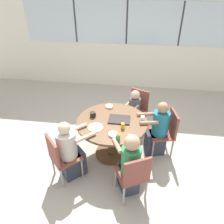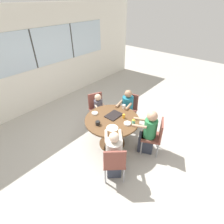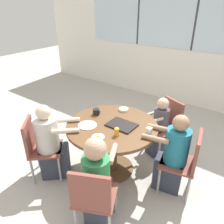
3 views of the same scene
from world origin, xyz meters
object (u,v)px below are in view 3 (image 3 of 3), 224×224
(person_woman_green_shirt, at_px, (97,184))
(person_toddler, at_px, (159,129))
(juice_glass, at_px, (117,132))
(chair_for_man_blue_shirt, at_px, (38,144))
(sippy_cup, at_px, (98,140))
(milk_carton_small, at_px, (149,131))
(chair_for_woman_green_shirt, at_px, (93,196))
(chair_for_man_teal_shirt, at_px, (187,159))
(bowl_cereal, at_px, (124,109))
(chair_for_toddler, at_px, (167,122))
(bowl_white_shallow, at_px, (98,138))
(person_man_teal_shirt, at_px, (172,157))
(coffee_mug, at_px, (96,112))
(person_man_blue_shirt, at_px, (51,145))

(person_woman_green_shirt, distance_m, person_toddler, 1.45)
(person_woman_green_shirt, xyz_separation_m, juice_glass, (-0.15, 0.55, 0.28))
(chair_for_man_blue_shirt, distance_m, sippy_cup, 0.92)
(milk_carton_small, bearing_deg, chair_for_woman_green_shirt, -94.69)
(chair_for_man_teal_shirt, relative_size, milk_carton_small, 8.31)
(bowl_cereal, bearing_deg, milk_carton_small, -31.25)
(chair_for_toddler, bearing_deg, person_toddler, 90.00)
(juice_glass, bearing_deg, chair_for_man_blue_shirt, -151.44)
(milk_carton_small, bearing_deg, chair_for_man_blue_shirt, -149.23)
(person_woman_green_shirt, distance_m, bowl_cereal, 1.25)
(bowl_white_shallow, bearing_deg, chair_for_woman_green_shirt, -55.34)
(bowl_white_shallow, height_order, bowl_cereal, same)
(juice_glass, relative_size, bowl_cereal, 0.69)
(person_man_teal_shirt, xyz_separation_m, coffee_mug, (-1.12, -0.07, 0.30))
(chair_for_toddler, xyz_separation_m, bowl_cereal, (-0.50, -0.45, 0.25))
(coffee_mug, distance_m, sippy_cup, 0.73)
(chair_for_man_blue_shirt, height_order, chair_for_toddler, same)
(sippy_cup, height_order, bowl_cereal, sippy_cup)
(person_woman_green_shirt, bearing_deg, chair_for_man_teal_shirt, 31.30)
(chair_for_man_blue_shirt, xyz_separation_m, person_toddler, (1.04, 1.38, -0.07))
(chair_for_man_teal_shirt, relative_size, coffee_mug, 8.59)
(person_woman_green_shirt, height_order, person_man_teal_shirt, person_woman_green_shirt)
(person_toddler, bearing_deg, person_man_teal_shirt, 152.83)
(chair_for_woman_green_shirt, bearing_deg, bowl_white_shallow, 98.86)
(sippy_cup, bearing_deg, chair_for_man_blue_shirt, -166.74)
(sippy_cup, bearing_deg, chair_for_man_teal_shirt, 39.45)
(chair_for_woman_green_shirt, xyz_separation_m, sippy_cup, (-0.27, 0.41, 0.30))
(person_man_teal_shirt, height_order, coffee_mug, person_man_teal_shirt)
(bowl_white_shallow, bearing_deg, bowl_cereal, 102.37)
(chair_for_woman_green_shirt, distance_m, bowl_cereal, 1.41)
(chair_for_man_blue_shirt, bearing_deg, juice_glass, 75.62)
(chair_for_woman_green_shirt, relative_size, person_man_blue_shirt, 0.81)
(chair_for_woman_green_shirt, relative_size, coffee_mug, 8.59)
(chair_for_toddler, distance_m, person_man_blue_shirt, 1.72)
(person_toddler, distance_m, bowl_white_shallow, 1.16)
(chair_for_woman_green_shirt, height_order, chair_for_man_teal_shirt, same)
(chair_for_toddler, relative_size, bowl_white_shallow, 5.79)
(person_toddler, bearing_deg, chair_for_man_blue_shirt, 77.79)
(coffee_mug, relative_size, milk_carton_small, 0.97)
(person_man_teal_shirt, height_order, bowl_cereal, person_man_teal_shirt)
(person_man_blue_shirt, height_order, sippy_cup, person_man_blue_shirt)
(person_man_blue_shirt, distance_m, coffee_mug, 0.74)
(chair_for_toddler, height_order, person_toddler, person_toddler)
(person_woman_green_shirt, relative_size, person_man_blue_shirt, 1.02)
(person_toddler, bearing_deg, sippy_cup, 105.68)
(chair_for_man_blue_shirt, height_order, coffee_mug, chair_for_man_blue_shirt)
(juice_glass, bearing_deg, person_toddler, 80.98)
(chair_for_man_blue_shirt, bearing_deg, person_man_blue_shirt, 90.00)
(person_woman_green_shirt, bearing_deg, milk_carton_small, 53.52)
(person_woman_green_shirt, distance_m, sippy_cup, 0.45)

